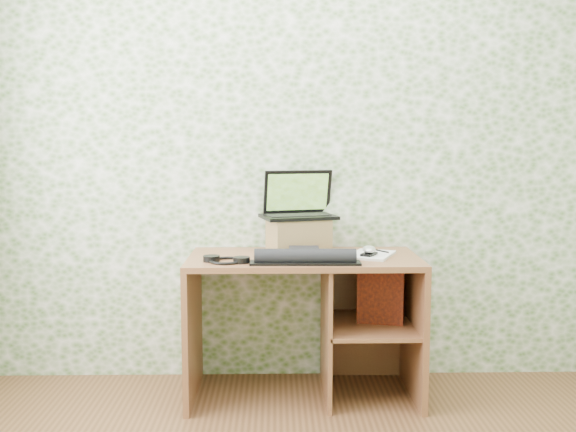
{
  "coord_description": "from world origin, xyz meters",
  "views": [
    {
      "loc": [
        -0.15,
        -1.86,
        1.34
      ],
      "look_at": [
        -0.08,
        1.39,
        0.97
      ],
      "focal_mm": 40.0,
      "sensor_mm": 36.0,
      "label": 1
    }
  ],
  "objects_px": {
    "riser": "(298,235)",
    "desk": "(318,305)",
    "laptop": "(298,207)",
    "notepad": "(371,255)",
    "keyboard": "(305,256)"
  },
  "relations": [
    {
      "from": "desk",
      "to": "laptop",
      "type": "xyz_separation_m",
      "value": [
        -0.1,
        0.16,
        0.51
      ]
    },
    {
      "from": "keyboard",
      "to": "notepad",
      "type": "relative_size",
      "value": 1.9
    },
    {
      "from": "riser",
      "to": "desk",
      "type": "bearing_deg",
      "value": -48.76
    },
    {
      "from": "desk",
      "to": "keyboard",
      "type": "xyz_separation_m",
      "value": [
        -0.08,
        -0.17,
        0.3
      ]
    },
    {
      "from": "riser",
      "to": "keyboard",
      "type": "xyz_separation_m",
      "value": [
        0.02,
        -0.29,
        -0.06
      ]
    },
    {
      "from": "laptop",
      "to": "riser",
      "type": "bearing_deg",
      "value": -105.2
    },
    {
      "from": "keyboard",
      "to": "notepad",
      "type": "height_order",
      "value": "keyboard"
    },
    {
      "from": "desk",
      "to": "laptop",
      "type": "bearing_deg",
      "value": 122.86
    },
    {
      "from": "keyboard",
      "to": "notepad",
      "type": "bearing_deg",
      "value": 23.17
    },
    {
      "from": "riser",
      "to": "notepad",
      "type": "relative_size",
      "value": 1.06
    },
    {
      "from": "laptop",
      "to": "keyboard",
      "type": "xyz_separation_m",
      "value": [
        0.02,
        -0.33,
        -0.22
      ]
    },
    {
      "from": "riser",
      "to": "laptop",
      "type": "xyz_separation_m",
      "value": [
        0.0,
        0.04,
        0.15
      ]
    },
    {
      "from": "laptop",
      "to": "notepad",
      "type": "distance_m",
      "value": 0.48
    },
    {
      "from": "notepad",
      "to": "riser",
      "type": "bearing_deg",
      "value": -177.68
    },
    {
      "from": "laptop",
      "to": "notepad",
      "type": "bearing_deg",
      "value": -41.45
    }
  ]
}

